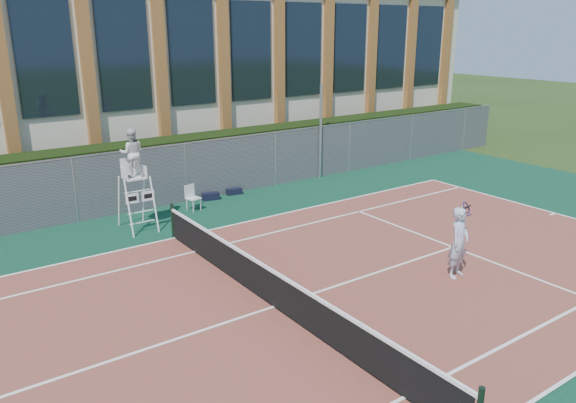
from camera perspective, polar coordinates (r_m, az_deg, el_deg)
ground at (r=13.33m, az=-1.42°, el=-10.74°), size 120.00×120.00×0.00m
apron at (r=14.08m, az=-3.72°, el=-9.14°), size 36.00×20.00×0.01m
tennis_court at (r=13.32m, az=-1.42°, el=-10.66°), size 23.77×10.97×0.02m
tennis_net at (r=13.09m, az=-1.44°, el=-8.66°), size 0.10×11.30×1.10m
fence at (r=20.37m, az=-15.42°, el=1.97°), size 40.00×0.06×2.20m
hedge at (r=21.47m, az=-16.54°, el=2.65°), size 40.00×1.40×2.20m
building at (r=28.57m, az=-22.49°, el=11.77°), size 45.00×10.60×8.22m
steel_pole at (r=24.05m, az=3.32°, el=7.07°), size 0.12×0.12×4.01m
umpire_chair at (r=18.26m, az=-15.56°, el=4.50°), size 0.92×1.42×3.31m
plastic_chair at (r=20.21m, az=-9.77°, el=0.62°), size 0.52×0.52×0.92m
sports_bag_near at (r=21.41m, az=-7.86°, el=0.53°), size 0.68×0.39×0.28m
sports_bag_far at (r=22.01m, az=-5.49°, el=1.04°), size 0.64×0.37×0.24m
tennis_player at (r=15.12m, az=16.98°, el=-3.99°), size 1.07×0.76×1.87m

